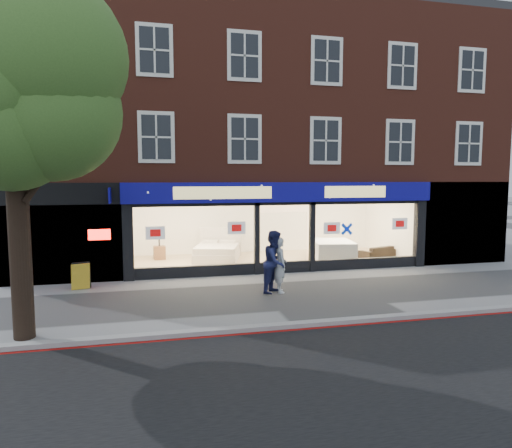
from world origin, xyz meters
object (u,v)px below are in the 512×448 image
object	(u,v)px
mattress_stack	(332,250)
pedestrian_blue	(275,262)
display_bed	(217,251)
a_board	(81,276)
pedestrian_grey	(280,265)
sofa	(378,252)

from	to	relation	value
mattress_stack	pedestrian_blue	size ratio (longest dim) A/B	1.17
display_bed	a_board	size ratio (longest dim) A/B	3.04
display_bed	pedestrian_grey	size ratio (longest dim) A/B	1.52
sofa	pedestrian_blue	distance (m)	7.21
a_board	pedestrian_grey	bearing A→B (deg)	-31.58
sofa	a_board	distance (m)	11.78
a_board	pedestrian_grey	size ratio (longest dim) A/B	0.50
sofa	a_board	xyz separation A→B (m)	(-11.50, -2.54, 0.08)
display_bed	mattress_stack	bearing A→B (deg)	2.75
mattress_stack	pedestrian_grey	world-z (taller)	pedestrian_grey
pedestrian_grey	pedestrian_blue	xyz separation A→B (m)	(-0.17, -0.01, 0.11)
mattress_stack	a_board	xyz separation A→B (m)	(-9.44, -2.53, -0.07)
mattress_stack	sofa	bearing A→B (deg)	0.50
pedestrian_blue	a_board	bearing A→B (deg)	113.02
sofa	mattress_stack	bearing A→B (deg)	-18.77
display_bed	mattress_stack	distance (m)	4.75
sofa	pedestrian_blue	size ratio (longest dim) A/B	0.89
a_board	pedestrian_grey	xyz separation A→B (m)	(5.92, -1.76, 0.42)
sofa	a_board	world-z (taller)	a_board
display_bed	pedestrian_blue	xyz separation A→B (m)	(0.93, -5.44, 0.50)
mattress_stack	sofa	distance (m)	2.07
mattress_stack	pedestrian_blue	bearing A→B (deg)	-130.53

